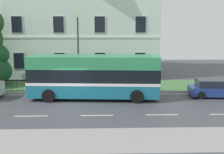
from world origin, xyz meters
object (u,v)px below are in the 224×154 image
Objects in this scene: georgian_townhouse at (83,16)px; parked_hatchback_01 at (214,88)px; single_decker_bus at (94,76)px; street_lamp_post at (78,46)px; litter_bin at (135,83)px.

georgian_townhouse reaches higher than parked_hatchback_01.
single_decker_bus is (1.67, -12.00, -4.93)m from georgian_townhouse.
street_lamp_post reaches higher than parked_hatchback_01.
single_decker_bus reaches higher than litter_bin.
georgian_townhouse is at bearing 118.03° from litter_bin.
single_decker_bus reaches higher than parked_hatchback_01.
parked_hatchback_01 is at bearing -20.87° from litter_bin.
parked_hatchback_01 is at bearing -47.05° from georgian_townhouse.
single_decker_bus is at bearing -173.01° from parked_hatchback_01.
street_lamp_post reaches higher than litter_bin.
georgian_townhouse is 4.18× the size of parked_hatchback_01.
street_lamp_post is (-1.39, 2.51, 2.09)m from single_decker_bus.
georgian_townhouse reaches higher than single_decker_bus.
parked_hatchback_01 is (9.26, 0.26, -1.06)m from single_decker_bus.
georgian_townhouse reaches higher than litter_bin.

